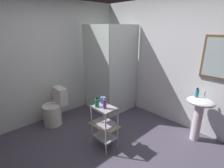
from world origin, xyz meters
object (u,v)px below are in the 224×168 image
Objects in this scene: shower_stall at (110,91)px; bath_mat at (105,125)px; rinse_cup at (103,100)px; pedestal_sink at (199,111)px; toilet at (54,110)px; storage_cart at (104,124)px; hand_soap_bottle at (197,93)px; body_wash_bottle_green at (97,103)px; conditioner_bottle_purple at (105,104)px.

shower_stall reaches higher than bath_mat.
pedestal_sink is at bearing 48.14° from rinse_cup.
rinse_cup reaches higher than pedestal_sink.
toilet reaches higher than bath_mat.
bath_mat is at bearing 139.61° from storage_cart.
hand_soap_bottle is 0.97× the size of body_wash_bottle_green.
hand_soap_bottle is at bearing 50.43° from rinse_cup.
conditioner_bottle_purple is at bearing -46.30° from shower_stall.
toilet is 1.31m from storage_cart.
shower_stall is 10.44× the size of conditioner_bottle_purple.
bath_mat is at bearing -148.14° from pedestal_sink.
bath_mat is at bearing -146.52° from hand_soap_bottle.
hand_soap_bottle is (0.90, 1.32, 0.45)m from storage_cart.
storage_cart is (1.27, 0.29, 0.12)m from toilet.
body_wash_bottle_green is at bearing -50.94° from bath_mat.
shower_stall is at bearing 76.95° from toilet.
shower_stall reaches higher than hand_soap_bottle.
pedestal_sink reaches higher than bath_mat.
rinse_cup is at bearing -131.86° from pedestal_sink.
conditioner_bottle_purple reaches higher than body_wash_bottle_green.
conditioner_bottle_purple is (0.12, 0.05, 0.01)m from body_wash_bottle_green.
storage_cart reaches higher than bath_mat.
storage_cart is (-0.98, -1.31, -0.14)m from pedestal_sink.
shower_stall is 2.63× the size of toilet.
rinse_cup is (-0.13, 0.07, 0.36)m from storage_cart.
body_wash_bottle_green is 0.14m from conditioner_bottle_purple.
conditioner_bottle_purple is 1.79× the size of rinse_cup.
hand_soap_bottle is at bearing 33.48° from bath_mat.
rinse_cup is 0.92m from bath_mat.
storage_cart is (0.97, -1.03, -0.03)m from shower_stall.
hand_soap_bottle is (1.86, 0.29, 0.42)m from shower_stall.
hand_soap_bottle is 0.86× the size of conditioner_bottle_purple.
pedestal_sink reaches higher than toilet.
toilet is 4.64× the size of hand_soap_bottle.
pedestal_sink is at bearing -1.83° from hand_soap_bottle.
rinse_cup is at bearing 106.11° from body_wash_bottle_green.
storage_cart is 0.39m from conditioner_bottle_purple.
shower_stall is 18.71× the size of rinse_cup.
body_wash_bottle_green is (-0.08, -0.08, 0.38)m from storage_cart.
hand_soap_bottle is 0.27× the size of bath_mat.
hand_soap_bottle is at bearing 55.67° from storage_cart.
rinse_cup is at bearing -43.47° from bath_mat.
shower_stall reaches higher than rinse_cup.
pedestal_sink is 1.77m from body_wash_bottle_green.
body_wash_bottle_green is 1.02m from bath_mat.
storage_cart is at bearing -124.33° from hand_soap_bottle.
bath_mat is (0.79, 0.69, -0.31)m from toilet.
shower_stall is at bearing -171.16° from hand_soap_bottle.
pedestal_sink is 2.78m from toilet.
pedestal_sink is 7.58× the size of rinse_cup.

